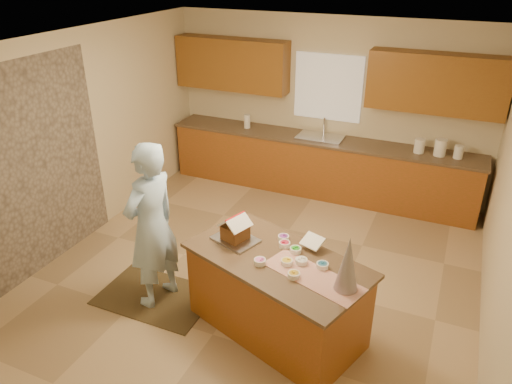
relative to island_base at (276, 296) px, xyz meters
The scene contains 28 objects.
floor 1.05m from the island_base, 125.13° to the left, with size 5.50×5.50×0.00m, color tan.
ceiling 2.48m from the island_base, 125.13° to the left, with size 5.50×5.50×0.00m, color silver.
wall_back 3.70m from the island_base, 98.93° to the left, with size 5.50×5.50×0.00m, color beige.
wall_front 2.24m from the island_base, 105.87° to the right, with size 5.50×5.50×0.00m, color beige.
wall_left 3.29m from the island_base, 165.49° to the left, with size 5.50×5.50×0.00m, color beige.
wall_right 2.30m from the island_base, 22.15° to the left, with size 5.50×5.50×0.00m, color beige.
stone_accent 3.15m from the island_base, behind, with size 2.50×2.50×0.00m, color gray.
window_curtain 3.76m from the island_base, 99.01° to the left, with size 1.05×0.03×1.00m, color white.
back_counter_base 3.29m from the island_base, 99.75° to the left, with size 4.80×0.60×0.88m, color #96441F.
back_counter_top 3.32m from the island_base, 99.75° to the left, with size 4.85×0.63×0.04m, color brown.
upper_cabinet_left 4.23m from the island_base, 122.08° to the left, with size 1.85×0.35×0.80m, color brown.
upper_cabinet_right 3.81m from the island_base, 73.54° to the left, with size 1.85×0.35×0.80m, color brown.
sink 3.32m from the island_base, 99.75° to the left, with size 0.70×0.45×0.12m, color silver.
faucet 3.53m from the island_base, 99.24° to the left, with size 0.03×0.03×0.28m, color silver.
island_base is the anchor object (origin of this frame).
island_top 0.44m from the island_base, ahead, with size 1.78×0.93×0.04m, color brown.
table_runner 0.63m from the island_base, 19.27° to the right, with size 0.95×0.34×0.01m, color #9D230B.
baking_tray 0.70m from the island_base, 165.92° to the left, with size 0.44×0.32×0.02m, color silver.
cookbook 0.67m from the island_base, 49.18° to the left, with size 0.21×0.02×0.17m, color white.
tinsel_tree 1.03m from the island_base, 15.61° to the right, with size 0.21×0.21×0.52m, color #B8B6C3.
rug 1.49m from the island_base, behind, with size 1.26×0.82×0.01m, color black.
boy 1.48m from the island_base, behind, with size 0.68×0.44×1.86m, color #A7CAED.
canister_a 3.42m from the island_base, 74.36° to the left, with size 0.15×0.15×0.20m, color white.
canister_b 3.51m from the island_base, 69.87° to the left, with size 0.17×0.17×0.24m, color white.
canister_c 3.59m from the island_base, 66.14° to the left, with size 0.13×0.13×0.18m, color white.
paper_towel 3.76m from the island_base, 119.00° to the left, with size 0.10×0.10×0.22m, color white.
gingerbread_house 0.78m from the island_base, 165.92° to the left, with size 0.33×0.34×0.27m.
candy_bowls 0.50m from the island_base, 16.90° to the left, with size 0.67×0.67×0.05m.
Camera 1 is at (1.92, -4.43, 3.52)m, focal length 34.09 mm.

